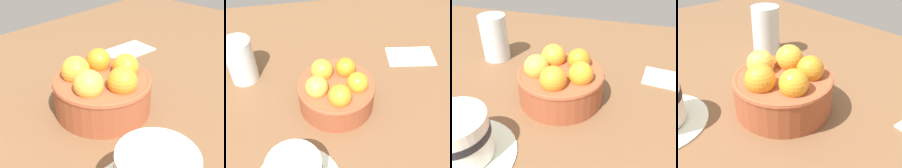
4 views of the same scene
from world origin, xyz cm
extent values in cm
cube|color=brown|center=(0.00, 0.00, -1.89)|extent=(141.38, 91.06, 3.78)
cylinder|color=#9E4C2D|center=(0.00, 0.00, 2.99)|extent=(15.99, 15.99, 5.98)
torus|color=#9E4C2D|center=(0.00, 0.00, 5.58)|extent=(16.19, 16.19, 1.00)
sphere|color=orange|center=(-4.10, 1.40, 7.09)|extent=(4.40, 4.40, 4.40)
sphere|color=orange|center=(-2.60, -3.47, 7.09)|extent=(4.40, 4.40, 4.40)
sphere|color=gold|center=(2.50, -3.55, 7.09)|extent=(4.78, 4.78, 4.78)
sphere|color=#F2B344|center=(4.14, 1.28, 7.09)|extent=(4.62, 4.62, 4.62)
sphere|color=orange|center=(0.06, 4.34, 7.09)|extent=(4.68, 4.68, 4.68)
cylinder|color=white|center=(9.73, 17.57, 0.30)|extent=(15.55, 15.55, 0.60)
cylinder|color=white|center=(9.73, 17.57, 4.15)|extent=(8.97, 8.97, 7.11)
cylinder|color=black|center=(9.73, 17.57, 4.99)|extent=(9.13, 9.13, 1.28)
cylinder|color=silver|center=(20.08, -11.63, 5.43)|extent=(6.33, 6.33, 10.85)
cube|color=white|center=(-21.50, -12.50, 0.30)|extent=(12.78, 8.88, 0.60)
camera|label=1|loc=(28.96, 29.08, 28.89)|focal=46.62mm
camera|label=2|loc=(6.59, 40.69, 47.43)|focal=45.68mm
camera|label=3|loc=(-11.42, 37.23, 29.96)|focal=39.87mm
camera|label=4|loc=(-28.24, 23.27, 27.04)|focal=42.67mm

